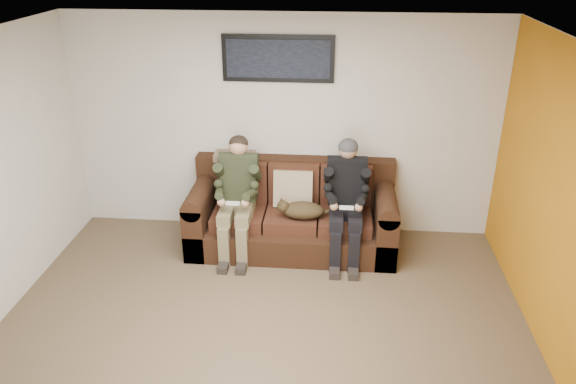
# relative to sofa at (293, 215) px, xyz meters

# --- Properties ---
(floor) EXTENTS (5.00, 5.00, 0.00)m
(floor) POSITION_rel_sofa_xyz_m (-0.15, -1.83, -0.36)
(floor) COLOR brown
(floor) RESTS_ON ground
(ceiling) EXTENTS (5.00, 5.00, 0.00)m
(ceiling) POSITION_rel_sofa_xyz_m (-0.15, -1.83, 2.24)
(ceiling) COLOR silver
(ceiling) RESTS_ON ground
(wall_back) EXTENTS (5.00, 0.00, 5.00)m
(wall_back) POSITION_rel_sofa_xyz_m (-0.15, 0.42, 0.94)
(wall_back) COLOR beige
(wall_back) RESTS_ON ground
(accent_wall_right) EXTENTS (0.00, 4.50, 4.50)m
(accent_wall_right) POSITION_rel_sofa_xyz_m (2.34, -1.83, 0.94)
(accent_wall_right) COLOR #B76E12
(accent_wall_right) RESTS_ON ground
(sofa) EXTENTS (2.35, 1.01, 0.96)m
(sofa) POSITION_rel_sofa_xyz_m (0.00, 0.00, 0.00)
(sofa) COLOR black
(sofa) RESTS_ON ground
(throw_pillow) EXTENTS (0.45, 0.21, 0.44)m
(throw_pillow) POSITION_rel_sofa_xyz_m (0.00, 0.04, 0.32)
(throw_pillow) COLOR tan
(throw_pillow) RESTS_ON sofa
(throw_blanket) EXTENTS (0.48, 0.24, 0.09)m
(throw_blanket) POSITION_rel_sofa_xyz_m (-0.71, 0.30, 0.60)
(throw_blanket) COLOR gray
(throw_blanket) RESTS_ON sofa
(person_left) EXTENTS (0.51, 0.87, 1.33)m
(person_left) POSITION_rel_sofa_xyz_m (-0.61, -0.20, 0.39)
(person_left) COLOR #77694A
(person_left) RESTS_ON sofa
(person_right) EXTENTS (0.51, 0.86, 1.33)m
(person_right) POSITION_rel_sofa_xyz_m (0.61, -0.20, 0.39)
(person_right) COLOR black
(person_right) RESTS_ON sofa
(cat) EXTENTS (0.66, 0.26, 0.24)m
(cat) POSITION_rel_sofa_xyz_m (0.12, -0.27, 0.21)
(cat) COLOR #49361C
(cat) RESTS_ON sofa
(framed_poster) EXTENTS (1.25, 0.05, 0.52)m
(framed_poster) POSITION_rel_sofa_xyz_m (-0.20, 0.38, 1.74)
(framed_poster) COLOR black
(framed_poster) RESTS_ON wall_back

